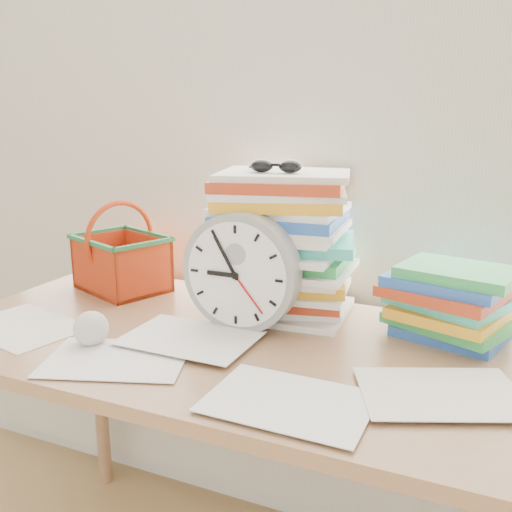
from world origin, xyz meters
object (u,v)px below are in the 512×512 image
at_px(clock, 241,272).
at_px(book_stack, 451,303).
at_px(basket, 121,247).
at_px(paper_stack, 283,244).
at_px(desk, 234,369).

relative_size(clock, book_stack, 1.00).
height_order(book_stack, basket, basket).
distance_m(paper_stack, clock, 0.16).
xyz_separation_m(desk, basket, (-0.45, 0.20, 0.20)).
distance_m(clock, basket, 0.47).
height_order(clock, book_stack, clock).
bearing_deg(paper_stack, desk, -99.11).
distance_m(desk, book_stack, 0.51).
xyz_separation_m(desk, paper_stack, (0.03, 0.21, 0.25)).
bearing_deg(book_stack, desk, -155.39).
height_order(desk, book_stack, book_stack).
distance_m(book_stack, basket, 0.89).
xyz_separation_m(clock, book_stack, (0.45, 0.14, -0.06)).
relative_size(paper_stack, clock, 1.28).
relative_size(desk, book_stack, 5.05).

